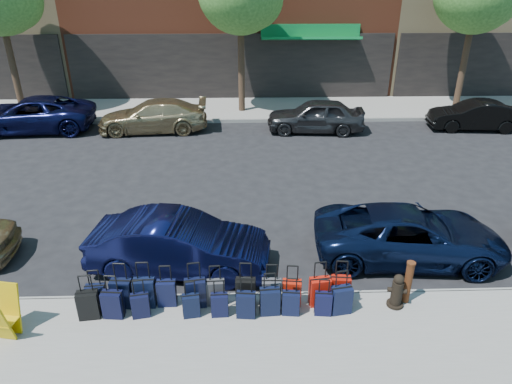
{
  "coord_description": "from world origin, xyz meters",
  "views": [
    {
      "loc": [
        0.53,
        -12.17,
        6.3
      ],
      "look_at": [
        0.85,
        -1.5,
        1.08
      ],
      "focal_mm": 32.0,
      "sensor_mm": 36.0,
      "label": 1
    }
  ],
  "objects_px": {
    "suitcase_front_5": "(216,292)",
    "fire_hydrant": "(397,292)",
    "car_far_0": "(31,115)",
    "display_rack": "(0,314)",
    "car_far_1": "(153,116)",
    "car_far_2": "(316,116)",
    "car_far_3": "(475,115)",
    "car_near_1": "(179,245)",
    "car_near_2": "(410,234)",
    "bollard": "(408,281)"
  },
  "relations": [
    {
      "from": "suitcase_front_5",
      "to": "fire_hydrant",
      "type": "xyz_separation_m",
      "value": [
        3.64,
        -0.17,
        0.07
      ]
    },
    {
      "from": "car_far_0",
      "to": "display_rack",
      "type": "bearing_deg",
      "value": 15.84
    },
    {
      "from": "car_far_1",
      "to": "display_rack",
      "type": "bearing_deg",
      "value": -6.29
    },
    {
      "from": "car_far_2",
      "to": "car_far_3",
      "type": "distance_m",
      "value": 6.93
    },
    {
      "from": "fire_hydrant",
      "to": "car_far_1",
      "type": "height_order",
      "value": "car_far_1"
    },
    {
      "from": "car_near_1",
      "to": "car_near_2",
      "type": "xyz_separation_m",
      "value": [
        5.42,
        0.35,
        -0.05
      ]
    },
    {
      "from": "suitcase_front_5",
      "to": "car_far_3",
      "type": "height_order",
      "value": "car_far_3"
    },
    {
      "from": "bollard",
      "to": "car_far_3",
      "type": "height_order",
      "value": "car_far_3"
    },
    {
      "from": "suitcase_front_5",
      "to": "car_near_2",
      "type": "xyz_separation_m",
      "value": [
        4.53,
        1.78,
        0.2
      ]
    },
    {
      "from": "fire_hydrant",
      "to": "display_rack",
      "type": "distance_m",
      "value": 7.56
    },
    {
      "from": "fire_hydrant",
      "to": "car_far_3",
      "type": "distance_m",
      "value": 13.56
    },
    {
      "from": "suitcase_front_5",
      "to": "car_far_3",
      "type": "relative_size",
      "value": 0.23
    },
    {
      "from": "suitcase_front_5",
      "to": "display_rack",
      "type": "relative_size",
      "value": 0.89
    },
    {
      "from": "car_near_1",
      "to": "bollard",
      "type": "bearing_deg",
      "value": -99.9
    },
    {
      "from": "display_rack",
      "to": "bollard",
      "type": "bearing_deg",
      "value": 15.91
    },
    {
      "from": "suitcase_front_5",
      "to": "display_rack",
      "type": "bearing_deg",
      "value": -171.95
    },
    {
      "from": "display_rack",
      "to": "car_near_1",
      "type": "xyz_separation_m",
      "value": [
        3.0,
        2.21,
        0.03
      ]
    },
    {
      "from": "fire_hydrant",
      "to": "car_far_1",
      "type": "xyz_separation_m",
      "value": [
        -6.89,
        11.82,
        0.17
      ]
    },
    {
      "from": "suitcase_front_5",
      "to": "car_far_0",
      "type": "distance_m",
      "value": 14.53
    },
    {
      "from": "fire_hydrant",
      "to": "bollard",
      "type": "xyz_separation_m",
      "value": [
        0.25,
        0.13,
        0.15
      ]
    },
    {
      "from": "fire_hydrant",
      "to": "bollard",
      "type": "bearing_deg",
      "value": 40.35
    },
    {
      "from": "car_far_0",
      "to": "fire_hydrant",
      "type": "bearing_deg",
      "value": 41.19
    },
    {
      "from": "display_rack",
      "to": "car_far_0",
      "type": "distance_m",
      "value": 13.4
    },
    {
      "from": "car_far_1",
      "to": "car_near_2",
      "type": "bearing_deg",
      "value": 34.92
    },
    {
      "from": "bollard",
      "to": "car_far_3",
      "type": "bearing_deg",
      "value": 59.62
    },
    {
      "from": "bollard",
      "to": "car_near_2",
      "type": "xyz_separation_m",
      "value": [
        0.65,
        1.83,
        -0.02
      ]
    },
    {
      "from": "car_far_0",
      "to": "car_far_3",
      "type": "relative_size",
      "value": 1.37
    },
    {
      "from": "car_near_2",
      "to": "car_far_0",
      "type": "bearing_deg",
      "value": 56.74
    },
    {
      "from": "suitcase_front_5",
      "to": "fire_hydrant",
      "type": "relative_size",
      "value": 1.19
    },
    {
      "from": "suitcase_front_5",
      "to": "bollard",
      "type": "relative_size",
      "value": 0.93
    },
    {
      "from": "fire_hydrant",
      "to": "bollard",
      "type": "relative_size",
      "value": 0.78
    },
    {
      "from": "fire_hydrant",
      "to": "car_far_2",
      "type": "relative_size",
      "value": 0.18
    },
    {
      "from": "bollard",
      "to": "car_near_1",
      "type": "bearing_deg",
      "value": 162.87
    },
    {
      "from": "car_far_2",
      "to": "fire_hydrant",
      "type": "bearing_deg",
      "value": 4.1
    },
    {
      "from": "display_rack",
      "to": "car_far_0",
      "type": "relative_size",
      "value": 0.19
    },
    {
      "from": "car_far_0",
      "to": "car_far_2",
      "type": "bearing_deg",
      "value": 83.89
    },
    {
      "from": "bollard",
      "to": "fire_hydrant",
      "type": "bearing_deg",
      "value": -152.99
    },
    {
      "from": "car_far_3",
      "to": "car_near_1",
      "type": "bearing_deg",
      "value": -43.99
    },
    {
      "from": "car_near_1",
      "to": "car_near_2",
      "type": "height_order",
      "value": "car_near_1"
    },
    {
      "from": "fire_hydrant",
      "to": "car_far_1",
      "type": "bearing_deg",
      "value": 133.58
    },
    {
      "from": "display_rack",
      "to": "car_near_2",
      "type": "height_order",
      "value": "car_near_2"
    },
    {
      "from": "suitcase_front_5",
      "to": "fire_hydrant",
      "type": "distance_m",
      "value": 3.65
    },
    {
      "from": "car_near_2",
      "to": "car_far_0",
      "type": "relative_size",
      "value": 0.87
    },
    {
      "from": "car_far_2",
      "to": "car_far_3",
      "type": "relative_size",
      "value": 1.08
    },
    {
      "from": "car_near_2",
      "to": "car_far_1",
      "type": "xyz_separation_m",
      "value": [
        -7.78,
        9.87,
        0.04
      ]
    },
    {
      "from": "bollard",
      "to": "car_near_2",
      "type": "relative_size",
      "value": 0.21
    },
    {
      "from": "fire_hydrant",
      "to": "car_near_2",
      "type": "distance_m",
      "value": 2.15
    },
    {
      "from": "car_near_1",
      "to": "fire_hydrant",
      "type": "bearing_deg",
      "value": -102.21
    },
    {
      "from": "car_far_3",
      "to": "car_far_1",
      "type": "bearing_deg",
      "value": -85.84
    },
    {
      "from": "suitcase_front_5",
      "to": "car_near_2",
      "type": "relative_size",
      "value": 0.2
    }
  ]
}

